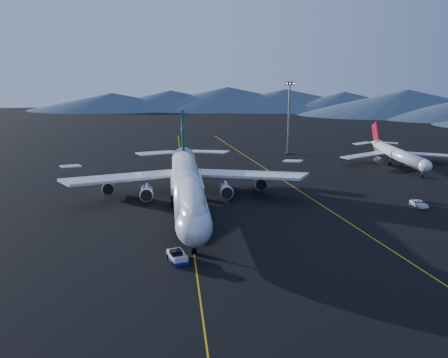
{
  "coord_description": "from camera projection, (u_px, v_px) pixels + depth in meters",
  "views": [
    {
      "loc": [
        -3.79,
        -109.17,
        33.78
      ],
      "look_at": [
        8.71,
        3.8,
        6.0
      ],
      "focal_mm": 40.0,
      "sensor_mm": 36.0,
      "label": 1
    }
  ],
  "objects": [
    {
      "name": "second_jet",
      "position": [
        397.0,
        154.0,
        159.68
      ],
      "size": [
        36.98,
        41.78,
        11.89
      ],
      "rotation": [
        0.0,
        0.0,
        0.2
      ],
      "color": "silver",
      "rests_on": "ground"
    },
    {
      "name": "service_van",
      "position": [
        419.0,
        204.0,
        115.46
      ],
      "size": [
        2.64,
        5.57,
        1.54
      ],
      "primitive_type": "imported",
      "rotation": [
        0.0,
        0.0,
        0.02
      ],
      "color": "white",
      "rests_on": "ground"
    },
    {
      "name": "floodlight_mast",
      "position": [
        289.0,
        118.0,
        176.34
      ],
      "size": [
        3.15,
        2.36,
        25.52
      ],
      "rotation": [
        0.0,
        0.0,
        -0.06
      ],
      "color": "black",
      "rests_on": "ground"
    },
    {
      "name": "taxiway_line_side",
      "position": [
        304.0,
        194.0,
        126.68
      ],
      "size": [
        28.08,
        198.09,
        0.01
      ],
      "primitive_type": "cube",
      "rotation": [
        0.0,
        0.0,
        0.14
      ],
      "color": "#E8AB0D",
      "rests_on": "ground"
    },
    {
      "name": "taxiway_line_main",
      "position": [
        188.0,
        209.0,
        113.82
      ],
      "size": [
        0.25,
        220.0,
        0.01
      ],
      "primitive_type": "cube",
      "color": "#E8AB0D",
      "rests_on": "ground"
    },
    {
      "name": "ground",
      "position": [
        188.0,
        209.0,
        113.83
      ],
      "size": [
        500.0,
        500.0,
        0.0
      ],
      "primitive_type": "plane",
      "color": "black",
      "rests_on": "ground"
    },
    {
      "name": "boeing_747",
      "position": [
        188.0,
        185.0,
        112.48
      ],
      "size": [
        59.62,
        72.43,
        19.37
      ],
      "color": "silver",
      "rests_on": "ground"
    },
    {
      "name": "pushback_tug",
      "position": [
        177.0,
        257.0,
        84.86
      ],
      "size": [
        3.92,
        5.6,
        2.22
      ],
      "rotation": [
        0.0,
        0.0,
        0.26
      ],
      "color": "silver",
      "rests_on": "ground"
    }
  ]
}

